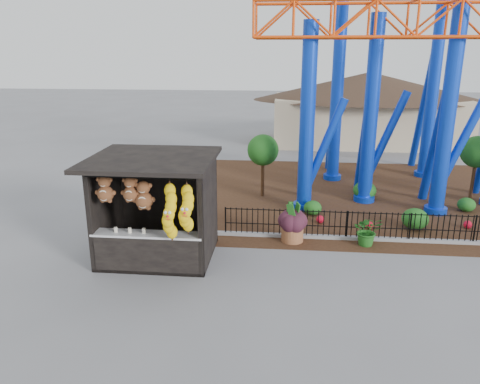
# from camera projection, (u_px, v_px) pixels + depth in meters

# --- Properties ---
(ground) EXTENTS (120.00, 120.00, 0.00)m
(ground) POSITION_uv_depth(u_px,v_px,m) (255.00, 278.00, 12.80)
(ground) COLOR slate
(ground) RESTS_ON ground
(mulch_bed) EXTENTS (18.00, 12.00, 0.02)m
(mulch_bed) POSITION_uv_depth(u_px,v_px,m) (361.00, 195.00, 20.03)
(mulch_bed) COLOR #331E11
(mulch_bed) RESTS_ON ground
(curb) EXTENTS (18.00, 0.18, 0.12)m
(curb) POSITION_uv_depth(u_px,v_px,m) (384.00, 239.00, 15.26)
(curb) COLOR gray
(curb) RESTS_ON ground
(prize_booth) EXTENTS (3.50, 3.40, 3.12)m
(prize_booth) POSITION_uv_depth(u_px,v_px,m) (155.00, 211.00, 13.48)
(prize_booth) COLOR black
(prize_booth) RESTS_ON ground
(picket_fence) EXTENTS (12.20, 0.06, 1.00)m
(picket_fence) POSITION_uv_depth(u_px,v_px,m) (413.00, 228.00, 15.04)
(picket_fence) COLOR black
(picket_fence) RESTS_ON ground
(roller_coaster) EXTENTS (11.00, 6.37, 10.82)m
(roller_coaster) POSITION_uv_depth(u_px,v_px,m) (401.00, 37.00, 18.25)
(roller_coaster) COLOR #0B34C2
(roller_coaster) RESTS_ON ground
(terracotta_planter) EXTENTS (0.80, 0.80, 0.59)m
(terracotta_planter) POSITION_uv_depth(u_px,v_px,m) (292.00, 233.00, 15.18)
(terracotta_planter) COLOR #925735
(terracotta_planter) RESTS_ON ground
(planter_foliage) EXTENTS (0.70, 0.70, 0.64)m
(planter_foliage) POSITION_uv_depth(u_px,v_px,m) (293.00, 215.00, 15.00)
(planter_foliage) COLOR #341420
(planter_foliage) RESTS_ON terracotta_planter
(potted_plant) EXTENTS (0.93, 0.81, 1.00)m
(potted_plant) POSITION_uv_depth(u_px,v_px,m) (368.00, 231.00, 14.81)
(potted_plant) COLOR #1F4C16
(potted_plant) RESTS_ON ground
(landscaping) EXTENTS (8.19, 4.17, 0.75)m
(landscaping) POSITION_uv_depth(u_px,v_px,m) (399.00, 205.00, 17.71)
(landscaping) COLOR #1B5218
(landscaping) RESTS_ON mulch_bed
(pavilion) EXTENTS (15.00, 15.00, 4.80)m
(pavilion) POSITION_uv_depth(u_px,v_px,m) (368.00, 96.00, 30.36)
(pavilion) COLOR #BFAD8C
(pavilion) RESTS_ON ground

